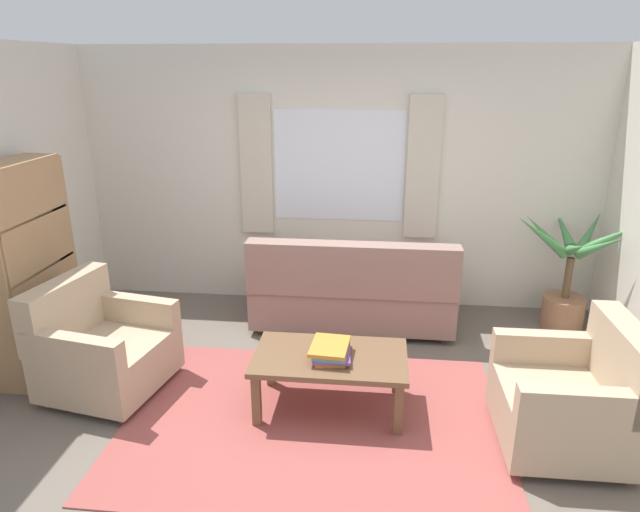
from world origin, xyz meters
TOP-DOWN VIEW (x-y plane):
  - ground_plane at (0.00, 0.00)m, footprint 6.24×6.24m
  - wall_back at (0.00, 2.26)m, footprint 5.32×0.12m
  - window_with_curtains at (0.00, 2.18)m, footprint 1.98×0.07m
  - area_rug at (0.00, 0.00)m, footprint 2.66×1.94m
  - couch at (0.19, 1.57)m, footprint 1.90×0.82m
  - armchair_left at (-1.68, 0.26)m, footprint 0.96×0.98m
  - armchair_right at (1.72, -0.06)m, footprint 0.83×0.85m
  - coffee_table at (0.10, 0.18)m, footprint 1.10×0.64m
  - book_stack_on_table at (0.11, 0.16)m, footprint 0.30×0.37m
  - potted_plant at (2.22, 1.78)m, footprint 1.23×1.04m
  - bookshelf at (-2.35, 0.59)m, footprint 0.30×0.94m

SIDE VIEW (x-z plane):
  - ground_plane at x=0.00m, z-range 0.00..0.00m
  - area_rug at x=0.00m, z-range 0.00..0.01m
  - armchair_left at x=-1.68m, z-range -0.09..0.79m
  - armchair_right at x=1.72m, z-range -0.09..0.79m
  - couch at x=0.19m, z-range -0.09..0.83m
  - coffee_table at x=0.10m, z-range 0.16..0.60m
  - book_stack_on_table at x=0.11m, z-range 0.44..0.55m
  - potted_plant at x=2.22m, z-range -0.10..1.09m
  - bookshelf at x=-2.35m, z-range 0.03..1.75m
  - wall_back at x=0.00m, z-range 0.00..2.60m
  - window_with_curtains at x=0.00m, z-range 0.75..2.15m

